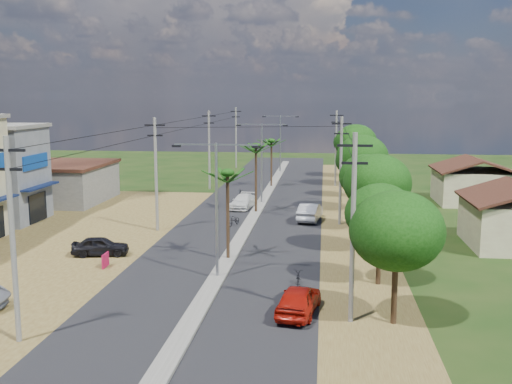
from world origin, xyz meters
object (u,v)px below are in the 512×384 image
at_px(car_silver_mid, 310,212).
at_px(car_parked_dark, 100,247).
at_px(car_red_near, 299,300).
at_px(car_white_far, 243,202).
at_px(roadside_sign, 105,261).
at_px(moto_rider_east, 298,280).

height_order(car_silver_mid, car_parked_dark, car_silver_mid).
xyz_separation_m(car_silver_mid, car_parked_dark, (-13.71, -13.02, -0.12)).
relative_size(car_red_near, car_white_far, 0.96).
bearing_deg(car_silver_mid, car_red_near, 97.82).
relative_size(car_red_near, car_silver_mid, 0.92).
height_order(car_silver_mid, car_white_far, car_silver_mid).
xyz_separation_m(car_white_far, roadside_sign, (-5.86, -20.81, -0.19)).
height_order(car_silver_mid, roadside_sign, car_silver_mid).
height_order(car_white_far, roadside_sign, car_white_far).
xyz_separation_m(car_parked_dark, moto_rider_east, (13.48, -5.11, -0.23)).
bearing_deg(car_white_far, roadside_sign, -97.88).
bearing_deg(car_red_near, car_parked_dark, -25.57).
distance_m(car_white_far, moto_rider_east, 24.05).
bearing_deg(car_parked_dark, car_red_near, -135.83).
bearing_deg(car_silver_mid, roadside_sign, 59.63).
xyz_separation_m(moto_rider_east, roadside_sign, (-12.13, 2.41, 0.04)).
xyz_separation_m(car_parked_dark, roadside_sign, (1.35, -2.70, -0.18)).
relative_size(car_white_far, roadside_sign, 4.02).
distance_m(car_red_near, moto_rider_east, 4.40).
bearing_deg(car_silver_mid, car_white_far, -30.27).
xyz_separation_m(car_red_near, car_parked_dark, (-13.71, 9.48, -0.09)).
bearing_deg(car_parked_dark, moto_rider_east, -121.91).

